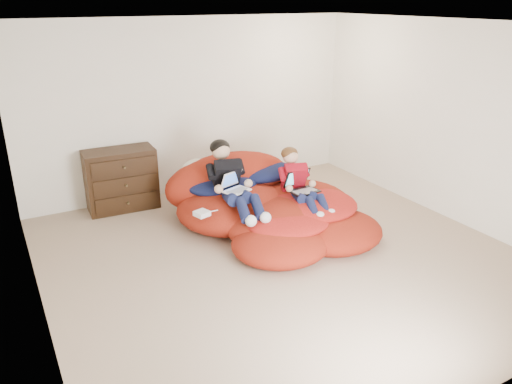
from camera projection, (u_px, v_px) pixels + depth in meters
name	position (u px, v px, depth m)	size (l,w,h in m)	color
room_shell	(282.00, 239.00, 5.56)	(5.10, 5.10, 2.77)	tan
dresser	(121.00, 179.00, 6.78)	(0.95, 0.55, 0.84)	black
beanbag_pile	(268.00, 206.00, 6.33)	(2.28, 2.42, 0.87)	#A52412
cream_pillow	(197.00, 169.00, 6.58)	(0.43, 0.27, 0.27)	beige
older_boy	(231.00, 178.00, 6.03)	(0.42, 1.17, 0.75)	black
younger_boy	(299.00, 180.00, 6.19)	(0.38, 0.97, 0.67)	#AB0F1D
laptop_white	(235.00, 185.00, 5.98)	(0.36, 0.39, 0.21)	white
laptop_black	(301.00, 185.00, 6.18)	(0.37, 0.37, 0.24)	black
power_adapter	(202.00, 213.00, 5.72)	(0.15, 0.15, 0.06)	white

